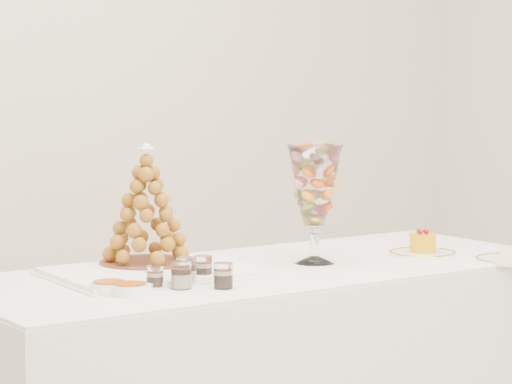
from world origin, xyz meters
TOP-DOWN VIEW (x-y plane):
  - lace_tray at (-0.23, 0.41)m, footprint 0.56×0.43m
  - macaron_vase at (0.30, 0.34)m, footprint 0.17×0.17m
  - cake_plate at (0.68, 0.28)m, footprint 0.22×0.22m
  - spare_plate at (0.83, 0.03)m, footprint 0.23×0.23m
  - verrine_a at (-0.33, 0.21)m, footprint 0.06×0.06m
  - verrine_b at (-0.22, 0.22)m, footprint 0.06×0.06m
  - verrine_c at (-0.15, 0.25)m, footprint 0.05×0.05m
  - verrine_d at (-0.27, 0.17)m, footprint 0.07×0.07m
  - verrine_e at (-0.17, 0.11)m, footprint 0.06×0.06m
  - ramekin_back at (-0.46, 0.22)m, footprint 0.09×0.09m
  - ramekin_front at (-0.43, 0.16)m, footprint 0.09×0.09m
  - croquembouche at (-0.19, 0.51)m, footprint 0.29×0.29m
  - mousse_cake at (0.68, 0.28)m, footprint 0.09×0.09m

SIDE VIEW (x-z plane):
  - spare_plate at x=0.83m, z-range 0.73..0.73m
  - cake_plate at x=0.68m, z-range 0.73..0.74m
  - lace_tray at x=-0.23m, z-range 0.73..0.74m
  - ramekin_back at x=-0.46m, z-range 0.73..0.75m
  - ramekin_front at x=-0.43m, z-range 0.73..0.75m
  - verrine_a at x=-0.33m, z-range 0.73..0.79m
  - verrine_c at x=-0.15m, z-range 0.73..0.80m
  - verrine_e at x=-0.17m, z-range 0.73..0.80m
  - verrine_d at x=-0.27m, z-range 0.73..0.80m
  - verrine_b at x=-0.22m, z-range 0.73..0.80m
  - mousse_cake at x=0.68m, z-range 0.73..0.80m
  - croquembouche at x=-0.19m, z-range 0.74..1.10m
  - macaron_vase at x=0.30m, z-range 0.78..1.14m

